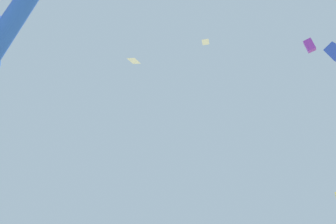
# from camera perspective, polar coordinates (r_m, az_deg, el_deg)

# --- Properties ---
(distant_kite_white_mid_right) EXTENTS (0.96, 0.94, 0.31)m
(distant_kite_white_mid_right) POSITION_cam_1_polar(r_m,az_deg,el_deg) (29.32, 7.59, 13.87)
(distant_kite_white_mid_right) COLOR white
(distant_kite_white_mid_left) EXTENTS (0.81, 0.84, 0.33)m
(distant_kite_white_mid_left) POSITION_cam_1_polar(r_m,az_deg,el_deg) (15.95, -6.86, 10.29)
(distant_kite_white_mid_left) COLOR white
(distant_kite_purple_low_right) EXTENTS (0.93, 0.95, 1.26)m
(distant_kite_purple_low_right) POSITION_cam_1_polar(r_m,az_deg,el_deg) (28.00, 26.69, 11.90)
(distant_kite_purple_low_right) COLOR purple
(distant_kite_blue_far_center) EXTENTS (1.21, 0.99, 1.27)m
(distant_kite_blue_far_center) POSITION_cam_1_polar(r_m,az_deg,el_deg) (19.56, 30.81, 10.30)
(distant_kite_blue_far_center) COLOR blue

